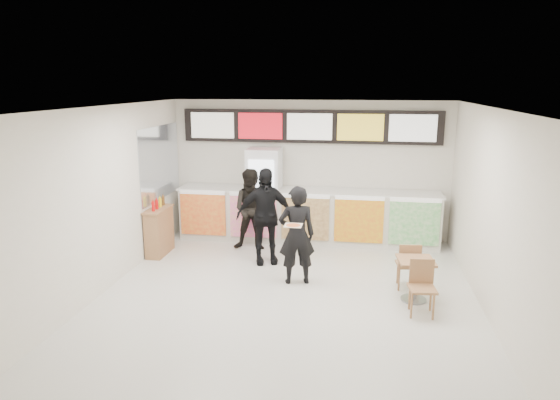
% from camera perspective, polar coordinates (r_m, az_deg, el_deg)
% --- Properties ---
extents(floor, '(7.00, 7.00, 0.00)m').
position_cam_1_polar(floor, '(8.01, 0.62, -11.49)').
color(floor, beige).
rests_on(floor, ground).
extents(ceiling, '(7.00, 7.00, 0.00)m').
position_cam_1_polar(ceiling, '(7.28, 0.68, 10.48)').
color(ceiling, white).
rests_on(ceiling, wall_back).
extents(wall_back, '(6.00, 0.00, 6.00)m').
position_cam_1_polar(wall_back, '(10.91, 3.40, 3.45)').
color(wall_back, silver).
rests_on(wall_back, floor).
extents(wall_left, '(0.00, 7.00, 7.00)m').
position_cam_1_polar(wall_left, '(8.48, -19.84, -0.17)').
color(wall_left, silver).
rests_on(wall_left, floor).
extents(wall_right, '(0.00, 7.00, 7.00)m').
position_cam_1_polar(wall_right, '(7.67, 23.41, -1.84)').
color(wall_right, silver).
rests_on(wall_right, floor).
extents(service_counter, '(5.56, 0.77, 1.14)m').
position_cam_1_polar(service_counter, '(10.71, 3.11, -1.81)').
color(service_counter, silver).
rests_on(service_counter, floor).
extents(menu_board, '(5.50, 0.14, 0.70)m').
position_cam_1_polar(menu_board, '(10.70, 3.42, 8.40)').
color(menu_board, black).
rests_on(menu_board, wall_back).
extents(drinks_fridge, '(0.70, 0.67, 2.00)m').
position_cam_1_polar(drinks_fridge, '(10.76, -1.81, 0.63)').
color(drinks_fridge, white).
rests_on(drinks_fridge, floor).
extents(mirror_panel, '(0.01, 2.00, 1.50)m').
position_cam_1_polar(mirror_panel, '(10.59, -13.54, 4.18)').
color(mirror_panel, '#B2B7BF').
rests_on(mirror_panel, wall_left).
extents(customer_main, '(0.70, 0.55, 1.70)m').
position_cam_1_polar(customer_main, '(8.43, 1.92, -4.04)').
color(customer_main, black).
rests_on(customer_main, floor).
extents(customer_left, '(0.87, 0.71, 1.67)m').
position_cam_1_polar(customer_left, '(10.16, -3.15, -1.11)').
color(customer_left, black).
rests_on(customer_left, floor).
extents(customer_mid, '(1.16, 0.78, 1.83)m').
position_cam_1_polar(customer_mid, '(9.36, -1.75, -1.84)').
color(customer_mid, black).
rests_on(customer_mid, floor).
extents(pizza_slice, '(0.36, 0.36, 0.02)m').
position_cam_1_polar(pizza_slice, '(7.91, 1.52, -2.87)').
color(pizza_slice, beige).
rests_on(pizza_slice, customer_main).
extents(cafe_table, '(0.60, 1.41, 0.81)m').
position_cam_1_polar(cafe_table, '(8.14, 15.19, -7.95)').
color(cafe_table, '#A7794C').
rests_on(cafe_table, floor).
extents(condiment_ledge, '(0.34, 0.84, 1.12)m').
position_cam_1_polar(condiment_ledge, '(10.23, -13.63, -3.43)').
color(condiment_ledge, '#A7794C').
rests_on(condiment_ledge, floor).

